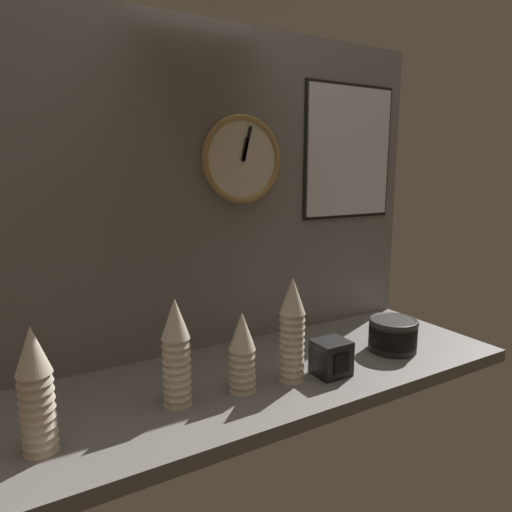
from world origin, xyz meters
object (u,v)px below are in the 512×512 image
Objects in this scene: cup_stack_center_right at (292,329)px; wall_clock at (242,160)px; cup_stack_center_left at (176,352)px; cup_stack_far_left at (36,390)px; cup_stack_center at (242,352)px; menu_board at (349,152)px; bowl_stack_far_right at (393,334)px; napkin_dispenser at (331,358)px.

wall_clock is at bearing 86.49° from cup_stack_center_right.
wall_clock is at bearing 39.55° from cup_stack_center_left.
cup_stack_far_left is 1.27× the size of cup_stack_center.
menu_board is (0.64, 0.32, 0.55)m from cup_stack_center.
cup_stack_center_left is 0.33m from cup_stack_far_left.
cup_stack_far_left reaches higher than bowl_stack_far_right.
menu_board is (0.49, 0.34, 0.51)m from cup_stack_center_right.
menu_board is at bearing 34.65° from cup_stack_center_right.
bowl_stack_far_right is (0.57, -0.01, -0.05)m from cup_stack_center.
cup_stack_center is at bearing 170.67° from napkin_dispenser.
menu_board is 0.80m from napkin_dispenser.
cup_stack_far_left is 1.08m from bowl_stack_far_right.
cup_stack_center_left reaches higher than cup_stack_center.
cup_stack_center_left is at bearing 173.96° from cup_stack_center_right.
menu_board reaches higher than bowl_stack_far_right.
cup_stack_center_left is at bearing 7.46° from cup_stack_far_left.
napkin_dispenser is (0.78, -0.02, -0.09)m from cup_stack_far_left.
bowl_stack_far_right is at bearing -38.91° from wall_clock.
cup_stack_center_right reaches higher than bowl_stack_far_right.
cup_stack_far_left is 1.75× the size of bowl_stack_far_right.
cup_stack_far_left is 0.90m from wall_clock.
cup_stack_far_left is at bearing 178.23° from napkin_dispenser.
cup_stack_center_left is at bearing 173.02° from cup_stack_center.
bowl_stack_far_right is at bearing -102.01° from menu_board.
cup_stack_center_left is 0.93× the size of cup_stack_center_right.
cup_stack_center_right is (0.33, -0.04, 0.01)m from cup_stack_center_left.
menu_board is at bearing 26.74° from cup_stack_center.
cup_stack_center is 2.16× the size of napkin_dispenser.
cup_stack_center is 0.90m from menu_board.
cup_stack_center_right is at bearing -145.35° from menu_board.
cup_stack_center_right is 0.78m from menu_board.
napkin_dispenser is at bearing -8.41° from cup_stack_center_left.
wall_clock is 0.58× the size of menu_board.
wall_clock is (0.68, 0.34, 0.49)m from cup_stack_far_left.
cup_stack_center_left is 1.75× the size of bowl_stack_far_right.
cup_stack_far_left is 0.79m from napkin_dispenser.
cup_stack_center is at bearing 179.40° from bowl_stack_far_right.
cup_stack_far_left is at bearing -177.63° from cup_stack_center.
cup_stack_center_left reaches higher than bowl_stack_far_right.
menu_board is (1.15, 0.34, 0.52)m from cup_stack_far_left.
napkin_dispenser is (0.45, -0.07, -0.09)m from cup_stack_center_left.
cup_stack_center_left is 0.18m from cup_stack_center.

